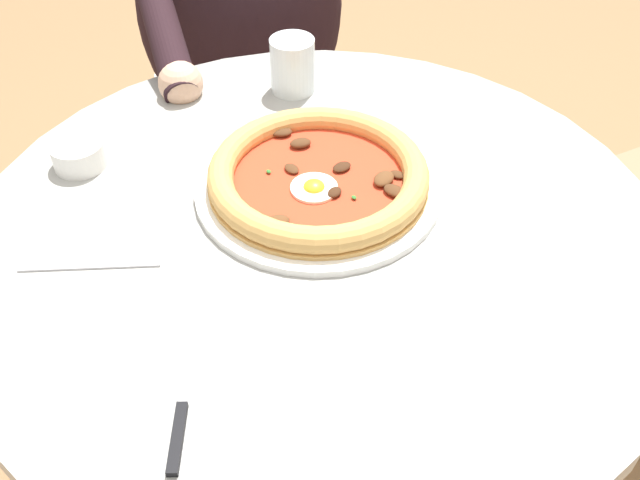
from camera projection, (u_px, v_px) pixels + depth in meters
dining_table at (317, 317)px, 1.02m from camera, size 0.89×0.89×0.75m
pizza_on_plate at (318, 178)px, 0.92m from camera, size 0.33×0.33×0.04m
water_glass at (293, 69)px, 1.10m from camera, size 0.07×0.07×0.09m
steak_knife at (182, 406)px, 0.69m from camera, size 0.19×0.12×0.01m
ramekin_capers at (78, 154)px, 0.96m from camera, size 0.07×0.07×0.04m
fork_utensil at (90, 266)px, 0.83m from camera, size 0.09×0.15×0.00m
diner_person at (248, 97)px, 1.49m from camera, size 0.47×0.49×1.20m
cafe_chair_diner at (240, 71)px, 1.60m from camera, size 0.49×0.49×0.87m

